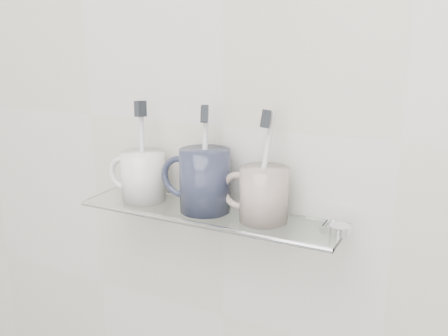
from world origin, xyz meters
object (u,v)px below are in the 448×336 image
Objects in this scene: mug_center at (205,180)px; mug_right at (264,195)px; shelf_glass at (208,214)px; mug_left at (143,176)px.

mug_right is at bearing -17.87° from mug_center.
mug_right is at bearing 2.63° from shelf_glass.
shelf_glass is 0.06m from mug_center.
shelf_glass is at bearing -51.40° from mug_center.
mug_center is 1.21× the size of mug_right.
mug_center reaches higher than shelf_glass.
shelf_glass is 0.12m from mug_right.
mug_left is (-0.15, 0.00, 0.05)m from shelf_glass.
mug_center is at bearing 24.95° from mug_left.
mug_left is 1.00× the size of mug_right.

